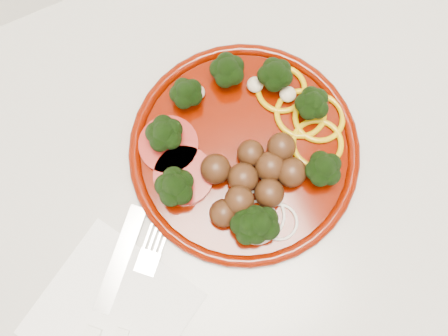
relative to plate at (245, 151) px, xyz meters
name	(u,v)px	position (x,y,z in m)	size (l,w,h in m)	color
counter	(322,190)	(0.17, -0.03, -0.47)	(2.40, 0.60, 0.90)	silver
plate	(245,151)	(0.00, 0.00, 0.00)	(0.26, 0.26, 0.05)	#500B00
napkin	(112,313)	(-0.21, -0.10, -0.02)	(0.15, 0.15, 0.00)	white
knife	(93,334)	(-0.23, -0.11, -0.01)	(0.17, 0.18, 0.01)	silver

